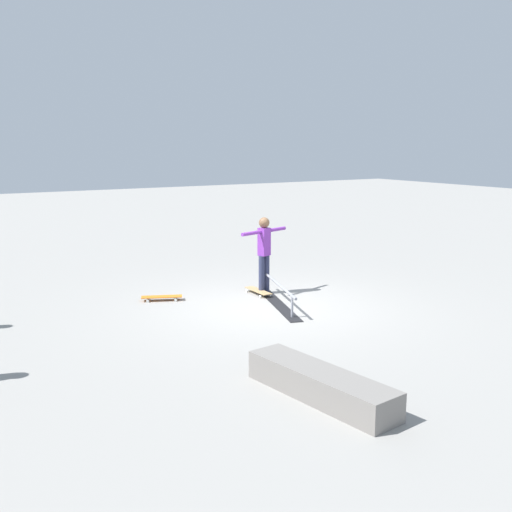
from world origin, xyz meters
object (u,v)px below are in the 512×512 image
grind_rail (278,295)px  loose_skateboard_orange (162,297)px  skateboard_main (258,291)px  skater_main (264,250)px  skate_ledge (320,384)px

grind_rail → loose_skateboard_orange: size_ratio=3.02×
grind_rail → skateboard_main: size_ratio=3.07×
skater_main → grind_rail: bearing=-120.1°
skate_ledge → skateboard_main: (4.82, -2.04, -0.11)m
grind_rail → loose_skateboard_orange: grind_rail is taller
skate_ledge → loose_skateboard_orange: 5.38m
skateboard_main → skate_ledge: bearing=157.9°
skater_main → skateboard_main: 0.86m
grind_rail → skater_main: 1.17m
grind_rail → skater_main: (0.88, -0.22, 0.74)m
skate_ledge → skater_main: 5.36m
grind_rail → loose_skateboard_orange: 2.32m
grind_rail → skateboard_main: grind_rail is taller
skateboard_main → grind_rail: bearing=175.9°
skate_ledge → skateboard_main: bearing=-22.9°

